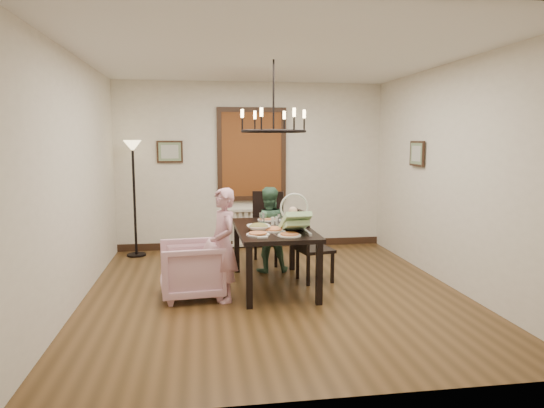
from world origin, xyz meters
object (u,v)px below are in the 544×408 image
object	(u,v)px
dining_table	(273,234)
drinking_glass	(286,222)
chair_right	(315,245)
armchair	(192,269)
baby_bouncer	(295,219)
elderly_woman	(223,254)
floor_lamp	(134,200)
chair_far	(265,228)
seated_man	(268,237)

from	to	relation	value
dining_table	drinking_glass	distance (m)	0.22
dining_table	chair_right	size ratio (longest dim) A/B	1.71
armchair	baby_bouncer	xyz separation A→B (m)	(1.21, -0.12, 0.59)
elderly_woman	floor_lamp	world-z (taller)	floor_lamp
chair_far	elderly_woman	bearing A→B (deg)	-94.80
chair_far	floor_lamp	world-z (taller)	floor_lamp
armchair	baby_bouncer	distance (m)	1.35
dining_table	armchair	xyz separation A→B (m)	(-1.02, -0.26, -0.34)
dining_table	baby_bouncer	distance (m)	0.49
drinking_glass	floor_lamp	world-z (taller)	floor_lamp
chair_right	baby_bouncer	world-z (taller)	baby_bouncer
armchair	drinking_glass	distance (m)	1.30
seated_man	drinking_glass	distance (m)	0.79
chair_far	chair_right	world-z (taller)	chair_far
drinking_glass	armchair	bearing A→B (deg)	-167.17
armchair	drinking_glass	world-z (taller)	drinking_glass
dining_table	floor_lamp	xyz separation A→B (m)	(-1.93, 1.94, 0.23)
armchair	baby_bouncer	world-z (taller)	baby_bouncer
elderly_woman	baby_bouncer	xyz separation A→B (m)	(0.85, 0.06, 0.38)
armchair	drinking_glass	size ratio (longest dim) A/B	5.42
chair_far	baby_bouncer	world-z (taller)	same
chair_far	elderly_woman	xyz separation A→B (m)	(-0.70, -1.60, 0.00)
dining_table	armchair	size ratio (longest dim) A/B	2.23
dining_table	seated_man	distance (m)	0.74
dining_table	baby_bouncer	bearing A→B (deg)	-62.96
seated_man	floor_lamp	xyz separation A→B (m)	(-1.96, 1.22, 0.40)
dining_table	baby_bouncer	xyz separation A→B (m)	(0.20, -0.38, 0.25)
baby_bouncer	chair_far	bearing A→B (deg)	93.78
elderly_woman	floor_lamp	size ratio (longest dim) A/B	0.60
armchair	chair_right	bearing A→B (deg)	99.64
elderly_woman	seated_man	world-z (taller)	elderly_woman
dining_table	elderly_woman	world-z (taller)	elderly_woman
seated_man	baby_bouncer	bearing A→B (deg)	98.39
dining_table	drinking_glass	bearing A→B (deg)	3.41
drinking_glass	dining_table	bearing A→B (deg)	-175.74
chair_right	seated_man	world-z (taller)	seated_man
seated_man	baby_bouncer	xyz separation A→B (m)	(0.17, -1.10, 0.42)
elderly_woman	dining_table	bearing A→B (deg)	106.24
chair_right	baby_bouncer	size ratio (longest dim) A/B	1.94
chair_far	drinking_glass	xyz separation A→B (m)	(0.10, -1.15, 0.29)
chair_right	baby_bouncer	distance (m)	0.80
chair_far	armchair	size ratio (longest dim) A/B	1.48
dining_table	seated_man	bearing A→B (deg)	86.65
seated_man	armchair	bearing A→B (deg)	42.73
chair_right	armchair	world-z (taller)	chair_right
floor_lamp	armchair	bearing A→B (deg)	-67.41
drinking_glass	chair_far	bearing A→B (deg)	95.11
armchair	elderly_woman	size ratio (longest dim) A/B	0.68
seated_man	elderly_woman	bearing A→B (deg)	59.28
baby_bouncer	drinking_glass	xyz separation A→B (m)	(-0.04, 0.39, -0.09)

